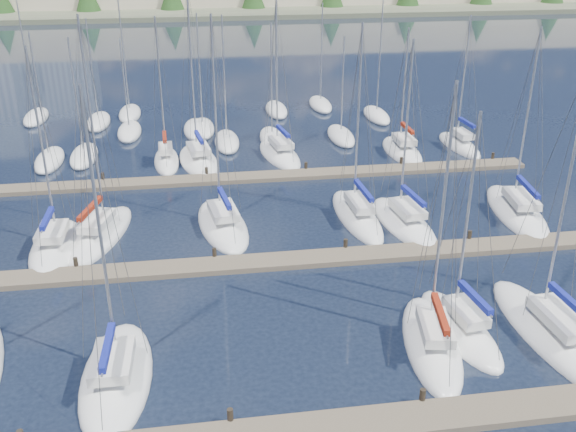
{
  "coord_description": "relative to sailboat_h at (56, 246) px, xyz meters",
  "views": [
    {
      "loc": [
        -4.67,
        -17.15,
        18.43
      ],
      "look_at": [
        0.0,
        14.0,
        4.0
      ],
      "focal_mm": 40.0,
      "sensor_mm": 36.0,
      "label": 1
    }
  ],
  "objects": [
    {
      "name": "sailboat_e",
      "position": [
        21.35,
        -12.13,
        0.01
      ],
      "size": [
        3.09,
        7.44,
        11.76
      ],
      "rotation": [
        0.0,
        0.0,
        0.11
      ],
      "color": "white",
      "rests_on": "ground"
    },
    {
      "name": "sailboat_r",
      "position": [
        32.49,
        15.22,
        0.02
      ],
      "size": [
        2.56,
        7.38,
        12.15
      ],
      "rotation": [
        0.0,
        0.0,
        0.06
      ],
      "color": "white",
      "rests_on": "ground"
    },
    {
      "name": "sailboat_m",
      "position": [
        30.74,
        0.7,
        -0.0
      ],
      "size": [
        4.26,
        9.98,
        13.28
      ],
      "rotation": [
        0.0,
        0.0,
        -0.13
      ],
      "color": "white",
      "rests_on": "ground"
    },
    {
      "name": "sailboat_l",
      "position": [
        22.44,
        0.21,
        -0.0
      ],
      "size": [
        3.67,
        8.7,
        12.81
      ],
      "rotation": [
        0.0,
        0.0,
        0.11
      ],
      "color": "white",
      "rests_on": "ground"
    },
    {
      "name": "sailboat_c",
      "position": [
        4.88,
        -13.42,
        0.0
      ],
      "size": [
        3.3,
        8.35,
        13.76
      ],
      "rotation": [
        0.0,
        0.0,
        -0.03
      ],
      "color": "white",
      "rests_on": "ground"
    },
    {
      "name": "sailboat_h",
      "position": [
        0.0,
        0.0,
        0.0
      ],
      "size": [
        3.02,
        7.74,
        13.02
      ],
      "rotation": [
        0.0,
        0.0,
        -0.01
      ],
      "color": "white",
      "rests_on": "ground"
    },
    {
      "name": "sailboat_d",
      "position": [
        19.53,
        -13.1,
        0.01
      ],
      "size": [
        3.91,
        8.45,
        13.35
      ],
      "rotation": [
        0.0,
        0.0,
        -0.17
      ],
      "color": "white",
      "rests_on": "ground"
    },
    {
      "name": "sailboat_j",
      "position": [
        10.41,
        1.63,
        0.0
      ],
      "size": [
        4.15,
        8.92,
        14.34
      ],
      "rotation": [
        0.0,
        0.0,
        0.14
      ],
      "color": "white",
      "rests_on": "ground"
    },
    {
      "name": "sailboat_f",
      "position": [
        25.59,
        -13.13,
        -0.0
      ],
      "size": [
        3.33,
        10.28,
        14.27
      ],
      "rotation": [
        0.0,
        0.0,
        0.05
      ],
      "color": "white",
      "rests_on": "ground"
    },
    {
      "name": "sailboat_q",
      "position": [
        26.89,
        14.49,
        -0.01
      ],
      "size": [
        2.77,
        7.74,
        11.35
      ],
      "rotation": [
        0.0,
        0.0,
        -0.01
      ],
      "color": "white",
      "rests_on": "ground"
    },
    {
      "name": "sailboat_k",
      "position": [
        19.59,
        1.65,
        0.01
      ],
      "size": [
        2.86,
        9.12,
        13.65
      ],
      "rotation": [
        0.0,
        0.0,
        0.05
      ],
      "color": "white",
      "rests_on": "ground"
    },
    {
      "name": "sailboat_o",
      "position": [
        9.12,
        14.66,
        0.01
      ],
      "size": [
        4.18,
        8.66,
        15.44
      ],
      "rotation": [
        0.0,
        0.0,
        0.14
      ],
      "color": "white",
      "rests_on": "ground"
    },
    {
      "name": "dock_near",
      "position": [
        13.68,
        -17.91,
        -0.02
      ],
      "size": [
        44.0,
        1.93,
        1.1
      ],
      "color": "#6B5E4C",
      "rests_on": "ground"
    },
    {
      "name": "sailboat_n",
      "position": [
        6.44,
        14.98,
        0.03
      ],
      "size": [
        2.35,
        6.92,
        12.61
      ],
      "rotation": [
        0.0,
        0.0,
        0.04
      ],
      "color": "white",
      "rests_on": "ground"
    },
    {
      "name": "dock_far",
      "position": [
        13.68,
        10.09,
        -0.02
      ],
      "size": [
        44.0,
        1.93,
        1.1
      ],
      "color": "#6B5E4C",
      "rests_on": "ground"
    },
    {
      "name": "sailboat_p",
      "position": [
        16.11,
        15.25,
        0.01
      ],
      "size": [
        4.01,
        8.65,
        14.07
      ],
      "rotation": [
        0.0,
        0.0,
        0.15
      ],
      "color": "white",
      "rests_on": "ground"
    },
    {
      "name": "distant_boats",
      "position": [
        9.33,
        23.84,
        0.12
      ],
      "size": [
        36.93,
        20.75,
        13.3
      ],
      "color": "#9EA0A5",
      "rests_on": "ground"
    },
    {
      "name": "ground",
      "position": [
        13.68,
        40.08,
        -0.18
      ],
      "size": [
        400.0,
        400.0,
        0.0
      ],
      "primitive_type": "plane",
      "color": "#192132",
      "rests_on": "ground"
    },
    {
      "name": "dock_mid",
      "position": [
        13.68,
        -3.91,
        -0.02
      ],
      "size": [
        44.0,
        1.93,
        1.1
      ],
      "color": "#6B5E4C",
      "rests_on": "ground"
    },
    {
      "name": "sailboat_i",
      "position": [
        2.62,
        1.25,
        0.01
      ],
      "size": [
        4.69,
        9.27,
        14.5
      ],
      "rotation": [
        0.0,
        0.0,
        -0.25
      ],
      "color": "white",
      "rests_on": "ground"
    }
  ]
}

